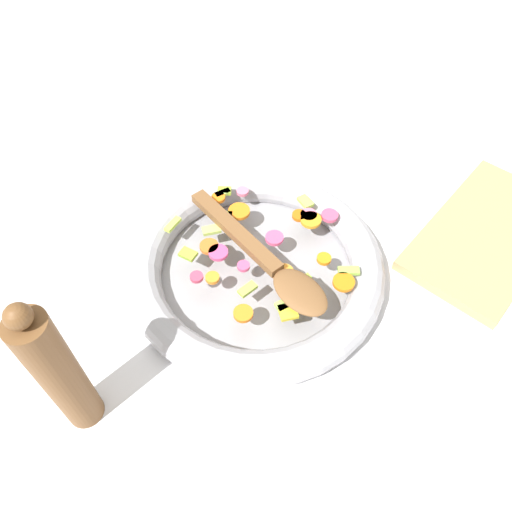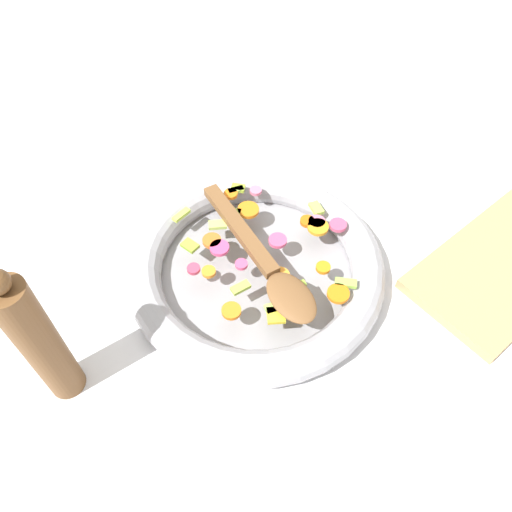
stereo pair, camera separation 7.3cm
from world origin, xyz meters
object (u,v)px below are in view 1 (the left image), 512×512
object	(u,v)px
skillet	(256,267)
pepper_mill	(59,372)
wooden_spoon	(269,263)
cutting_board	(487,235)

from	to	relation	value
skillet	pepper_mill	bearing A→B (deg)	175.50
skillet	pepper_mill	xyz separation A→B (m)	(-0.30, 0.02, 0.09)
wooden_spoon	cutting_board	distance (m)	0.37
skillet	cutting_board	bearing A→B (deg)	-37.60
cutting_board	skillet	bearing A→B (deg)	142.40
pepper_mill	cutting_board	bearing A→B (deg)	-23.00
skillet	cutting_board	xyz separation A→B (m)	(0.30, -0.23, -0.01)
skillet	cutting_board	world-z (taller)	skillet
wooden_spoon	pepper_mill	size ratio (longest dim) A/B	1.16
wooden_spoon	skillet	bearing A→B (deg)	80.71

